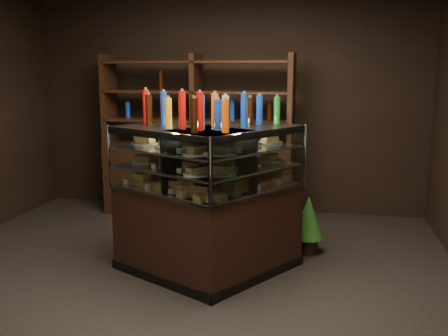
% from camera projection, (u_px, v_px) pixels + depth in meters
% --- Properties ---
extents(ground, '(5.00, 5.00, 0.00)m').
position_uv_depth(ground, '(171.00, 284.00, 4.29)').
color(ground, black).
rests_on(ground, ground).
extents(room_shell, '(5.02, 5.02, 3.01)m').
position_uv_depth(room_shell, '(166.00, 52.00, 3.92)').
color(room_shell, black).
rests_on(room_shell, ground).
extents(display_case, '(1.73, 1.35, 1.33)m').
position_uv_depth(display_case, '(209.00, 226.00, 4.41)').
color(display_case, black).
rests_on(display_case, ground).
extents(food_display, '(1.40, 1.03, 0.42)m').
position_uv_depth(food_display, '(208.00, 166.00, 4.30)').
color(food_display, '#CE8849').
rests_on(food_display, display_case).
extents(bottles_top, '(1.24, 0.89, 0.30)m').
position_uv_depth(bottles_top, '(208.00, 111.00, 4.22)').
color(bottles_top, silver).
rests_on(bottles_top, display_case).
extents(potted_conifer, '(0.31, 0.31, 0.66)m').
position_uv_depth(potted_conifer, '(309.00, 216.00, 4.96)').
color(potted_conifer, black).
rests_on(potted_conifer, ground).
extents(back_shelving, '(2.38, 0.50, 2.00)m').
position_uv_depth(back_shelving, '(197.00, 168.00, 6.20)').
color(back_shelving, black).
rests_on(back_shelving, ground).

